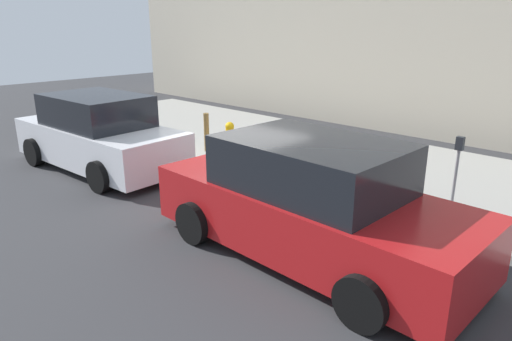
{
  "coord_description": "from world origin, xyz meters",
  "views": [
    {
      "loc": [
        -6.83,
        6.4,
        3.15
      ],
      "look_at": [
        -1.33,
        0.67,
        0.59
      ],
      "focal_mm": 32.11,
      "sensor_mm": 36.0,
      "label": 1
    }
  ],
  "objects": [
    {
      "name": "suitcase_maroon_1",
      "position": [
        -2.45,
        -0.79,
        0.45
      ],
      "size": [
        0.38,
        0.19,
        0.85
      ],
      "color": "maroon",
      "rests_on": "sidewalk_curb"
    },
    {
      "name": "bollard_post",
      "position": [
        1.62,
        -0.65,
        0.61
      ],
      "size": [
        0.13,
        0.13,
        0.94
      ],
      "primitive_type": "cylinder",
      "color": "brown",
      "rests_on": "sidewalk_curb"
    },
    {
      "name": "ground_plane",
      "position": [
        0.0,
        0.0,
        0.0
      ],
      "size": [
        40.0,
        40.0,
        0.0
      ],
      "primitive_type": "plane",
      "color": "#333335"
    },
    {
      "name": "suitcase_red_5",
      "position": [
        -0.48,
        -0.75,
        0.42
      ],
      "size": [
        0.38,
        0.21,
        0.62
      ],
      "color": "red",
      "rests_on": "sidewalk_curb"
    },
    {
      "name": "suitcase_olive_4",
      "position": [
        -0.94,
        -0.83,
        0.42
      ],
      "size": [
        0.36,
        0.26,
        0.86
      ],
      "color": "#59601E",
      "rests_on": "sidewalk_curb"
    },
    {
      "name": "sidewalk_curb",
      "position": [
        0.0,
        -2.5,
        0.07
      ],
      "size": [
        18.0,
        5.0,
        0.14
      ],
      "primitive_type": "cube",
      "color": "#9E9B93",
      "rests_on": "ground_plane"
    },
    {
      "name": "fire_hydrant",
      "position": [
        0.94,
        -0.8,
        0.56
      ],
      "size": [
        0.39,
        0.21,
        0.8
      ],
      "color": "#D89E0C",
      "rests_on": "sidewalk_curb"
    },
    {
      "name": "suitcase_black_3",
      "position": [
        -1.46,
        -0.82,
        0.47
      ],
      "size": [
        0.5,
        0.25,
        0.72
      ],
      "color": "black",
      "rests_on": "sidewalk_curb"
    },
    {
      "name": "suitcase_navy_0",
      "position": [
        -2.96,
        -0.86,
        0.44
      ],
      "size": [
        0.45,
        0.22,
        0.87
      ],
      "color": "navy",
      "rests_on": "sidewalk_curb"
    },
    {
      "name": "suitcase_teal_6",
      "position": [
        -0.01,
        -0.75,
        0.43
      ],
      "size": [
        0.37,
        0.24,
        0.84
      ],
      "color": "#0F606B",
      "rests_on": "sidewalk_curb"
    },
    {
      "name": "suitcase_silver_2",
      "position": [
        -1.99,
        -0.86,
        0.43
      ],
      "size": [
        0.38,
        0.25,
        0.81
      ],
      "color": "#9EA0A8",
      "rests_on": "sidewalk_curb"
    },
    {
      "name": "parked_car_red_0",
      "position": [
        -3.31,
        1.66,
        0.78
      ],
      "size": [
        4.7,
        2.1,
        1.68
      ],
      "color": "#AD1619",
      "rests_on": "ground_plane"
    },
    {
      "name": "parked_car_white_1",
      "position": [
        2.59,
        1.66,
        0.78
      ],
      "size": [
        4.52,
        2.17,
        1.67
      ],
      "color": "silver",
      "rests_on": "ground_plane"
    },
    {
      "name": "parking_meter",
      "position": [
        -4.25,
        -1.05,
        0.97
      ],
      "size": [
        0.12,
        0.09,
        1.27
      ],
      "color": "slate",
      "rests_on": "sidewalk_curb"
    }
  ]
}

